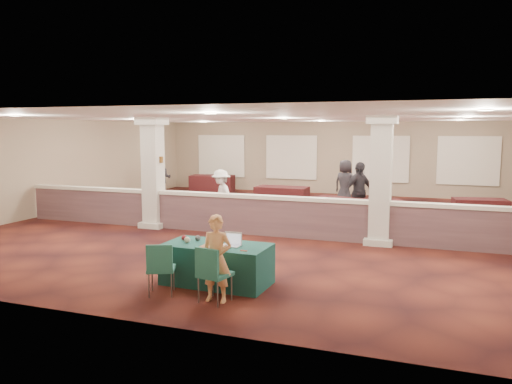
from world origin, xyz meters
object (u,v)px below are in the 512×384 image
(far_table_front_center, at_px, (342,211))
(attendee_d, at_px, (345,184))
(far_table_back_center, at_px, (282,197))
(far_table_back_left, at_px, (212,184))
(near_table, at_px, (217,264))
(far_table_front_right, at_px, (371,213))
(conf_chair_side, at_px, (161,265))
(attendee_a, at_px, (161,178))
(attendee_b, at_px, (221,196))
(conf_chair_main, at_px, (212,270))
(far_table_back_right, at_px, (480,209))
(far_table_front_left, at_px, (211,207))
(attendee_c, at_px, (359,192))
(woman, at_px, (216,259))

(far_table_front_center, bearing_deg, attendee_d, 98.65)
(far_table_back_center, bearing_deg, far_table_back_left, 143.85)
(attendee_d, bearing_deg, near_table, 106.52)
(near_table, bearing_deg, far_table_front_right, 75.84)
(conf_chair_side, height_order, attendee_a, attendee_a)
(near_table, distance_m, conf_chair_side, 1.15)
(far_table_back_center, xyz_separation_m, attendee_b, (-0.95, -3.37, 0.43))
(near_table, distance_m, far_table_back_left, 13.69)
(conf_chair_main, xyz_separation_m, attendee_b, (-2.87, 6.87, 0.25))
(conf_chair_side, bearing_deg, far_table_back_right, 36.69)
(near_table, distance_m, attendee_b, 6.41)
(far_table_back_center, relative_size, attendee_b, 1.16)
(far_table_front_left, height_order, far_table_back_center, far_table_front_left)
(attendee_d, bearing_deg, attendee_c, 128.71)
(woman, xyz_separation_m, attendee_d, (0.25, 10.89, 0.15))
(woman, bearing_deg, far_table_front_right, 74.86)
(attendee_d, bearing_deg, far_table_front_right, 133.54)
(far_table_front_center, height_order, far_table_back_left, far_table_back_left)
(far_table_back_center, bearing_deg, attendee_d, 19.11)
(far_table_front_left, bearing_deg, far_table_front_center, 9.03)
(conf_chair_main, relative_size, far_table_back_center, 0.50)
(attendee_c, bearing_deg, far_table_back_right, -27.92)
(far_table_front_center, xyz_separation_m, attendee_b, (-3.64, -0.96, 0.43))
(far_table_front_left, bearing_deg, conf_chair_main, -64.83)
(far_table_front_left, bearing_deg, conf_chair_side, -71.53)
(conf_chair_main, xyz_separation_m, attendee_c, (1.17, 8.37, 0.37))
(far_table_back_center, xyz_separation_m, attendee_c, (3.08, -1.87, 0.55))
(conf_chair_side, bearing_deg, far_table_front_left, 85.11)
(far_table_back_center, bearing_deg, attendee_a, 173.44)
(far_table_front_right, relative_size, far_table_back_right, 1.14)
(far_table_front_right, relative_size, far_table_back_left, 0.95)
(far_table_front_left, relative_size, far_table_front_right, 1.03)
(near_table, height_order, attendee_b, attendee_b)
(attendee_d, bearing_deg, conf_chair_side, 103.55)
(far_table_front_left, relative_size, far_table_back_left, 0.98)
(far_table_front_left, height_order, attendee_d, attendee_d)
(far_table_front_right, height_order, far_table_back_right, far_table_front_right)
(woman, height_order, far_table_back_right, woman)
(far_table_back_left, height_order, attendee_c, attendee_c)
(conf_chair_side, relative_size, far_table_back_right, 0.57)
(near_table, xyz_separation_m, conf_chair_side, (-0.63, -0.95, 0.17))
(woman, bearing_deg, near_table, 110.46)
(attendee_d, bearing_deg, far_table_front_center, 118.82)
(woman, height_order, attendee_b, attendee_b)
(near_table, relative_size, conf_chair_main, 2.05)
(near_table, height_order, far_table_front_left, far_table_front_left)
(far_table_front_right, distance_m, attendee_b, 4.63)
(far_table_front_center, relative_size, far_table_back_center, 1.00)
(near_table, xyz_separation_m, woman, (0.39, -0.88, 0.36))
(far_table_front_left, distance_m, far_table_back_center, 3.40)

